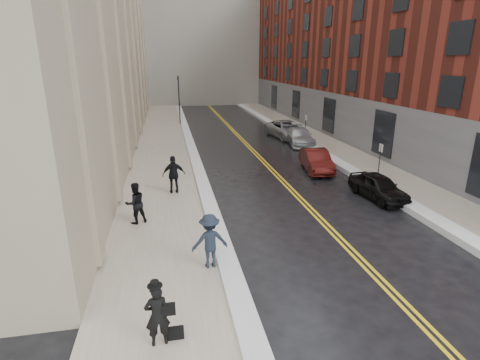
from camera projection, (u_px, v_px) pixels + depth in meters
name	position (u px, v px, depth m)	size (l,w,h in m)	color
ground	(292.00, 265.00, 12.95)	(160.00, 160.00, 0.00)	black
sidewalk_left	(162.00, 157.00, 27.06)	(4.00, 64.00, 0.15)	gray
sidewalk_right	(336.00, 149.00, 29.51)	(3.00, 64.00, 0.15)	gray
lane_stripe_a	(254.00, 154.00, 28.33)	(0.12, 64.00, 0.01)	gold
lane_stripe_b	(257.00, 153.00, 28.38)	(0.12, 64.00, 0.01)	gold
snow_ridge_left	(194.00, 155.00, 27.46)	(0.70, 60.80, 0.26)	white
snow_ridge_right	(314.00, 149.00, 29.15)	(0.85, 60.80, 0.30)	white
building_right	(396.00, 35.00, 34.86)	(14.00, 50.00, 18.00)	maroon
traffic_signal	(179.00, 96.00, 39.57)	(0.18, 0.15, 5.20)	black
parking_sign_near	(380.00, 159.00, 21.45)	(0.06, 0.35, 2.23)	black
parking_sign_far	(306.00, 125.00, 32.66)	(0.06, 0.35, 2.23)	black
car_black	(378.00, 187.00, 19.00)	(1.50, 3.73, 1.27)	black
car_maroon	(316.00, 160.00, 23.75)	(1.44, 4.14, 1.36)	#410D0B
car_silver_near	(299.00, 137.00, 31.14)	(1.92, 4.72, 1.37)	#A5A7AD
car_silver_far	(287.00, 129.00, 33.97)	(2.49, 5.41, 1.50)	#999CA0
pedestrian_main	(157.00, 315.00, 8.92)	(0.59, 0.39, 1.63)	black
pedestrian_a	(135.00, 203.00, 15.70)	(0.87, 0.68, 1.78)	black
pedestrian_b	(210.00, 241.00, 12.34)	(1.20, 0.69, 1.87)	black
pedestrian_c	(174.00, 175.00, 19.28)	(1.16, 0.48, 1.97)	black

